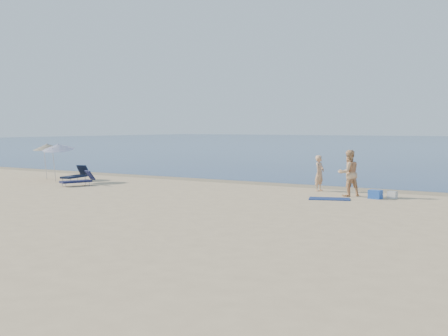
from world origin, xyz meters
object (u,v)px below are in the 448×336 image
at_px(person_left, 320,173).
at_px(blue_cooler, 375,194).
at_px(person_right, 349,173).
at_px(umbrella_near, 58,147).

distance_m(person_left, blue_cooler, 3.35).
bearing_deg(person_right, blue_cooler, 120.72).
xyz_separation_m(blue_cooler, umbrella_near, (-16.43, -1.84, 1.68)).
bearing_deg(blue_cooler, person_left, 163.34).
bearing_deg(blue_cooler, person_right, 177.08).
height_order(blue_cooler, umbrella_near, umbrella_near).
distance_m(person_right, blue_cooler, 1.47).
bearing_deg(person_left, person_right, -119.31).
bearing_deg(person_left, blue_cooler, -111.27).
xyz_separation_m(person_left, person_right, (1.77, -1.14, 0.16)).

